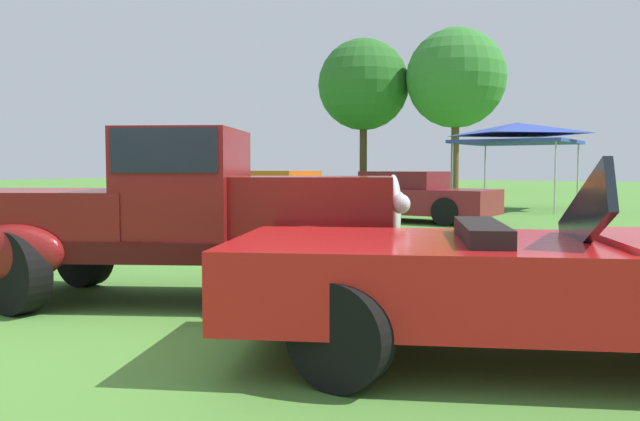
# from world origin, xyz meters

# --- Properties ---
(ground_plane) EXTENTS (120.00, 120.00, 0.00)m
(ground_plane) POSITION_xyz_m (0.00, 0.00, 0.00)
(ground_plane) COLOR #4C8433
(feature_pickup_truck) EXTENTS (4.58, 3.38, 1.70)m
(feature_pickup_truck) POSITION_xyz_m (-0.37, 0.52, 0.87)
(feature_pickup_truck) COLOR #400B0B
(feature_pickup_truck) RESTS_ON ground_plane
(neighbor_convertible) EXTENTS (4.69, 3.41, 1.40)m
(neighbor_convertible) POSITION_xyz_m (3.34, 0.40, 0.58)
(neighbor_convertible) COLOR red
(neighbor_convertible) RESTS_ON ground_plane
(show_car_orange) EXTENTS (4.50, 2.13, 1.22)m
(show_car_orange) POSITION_xyz_m (-6.89, 11.42, 0.60)
(show_car_orange) COLOR orange
(show_car_orange) RESTS_ON ground_plane
(show_car_burgundy) EXTENTS (4.14, 1.75, 1.22)m
(show_car_burgundy) POSITION_xyz_m (-2.53, 10.58, 0.60)
(show_car_burgundy) COLOR maroon
(show_car_burgundy) RESTS_ON ground_plane
(spectator_between_cars) EXTENTS (0.40, 0.47, 1.69)m
(spectator_between_cars) POSITION_xyz_m (-7.51, 6.70, 0.91)
(spectator_between_cars) COLOR #7F7056
(spectator_between_cars) RESTS_ON ground_plane
(canopy_tent_left_field) EXTENTS (3.38, 3.38, 2.71)m
(canopy_tent_left_field) POSITION_xyz_m (-1.61, 16.54, 2.42)
(canopy_tent_left_field) COLOR #B7B7BC
(canopy_tent_left_field) RESTS_ON ground_plane
(treeline_far_left) EXTENTS (5.36, 5.36, 8.86)m
(treeline_far_left) POSITION_xyz_m (-14.67, 30.37, 6.15)
(treeline_far_left) COLOR #47331E
(treeline_far_left) RESTS_ON ground_plane
(treeline_mid_left) EXTENTS (5.56, 5.56, 9.06)m
(treeline_mid_left) POSITION_xyz_m (-9.31, 31.31, 6.26)
(treeline_mid_left) COLOR brown
(treeline_mid_left) RESTS_ON ground_plane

